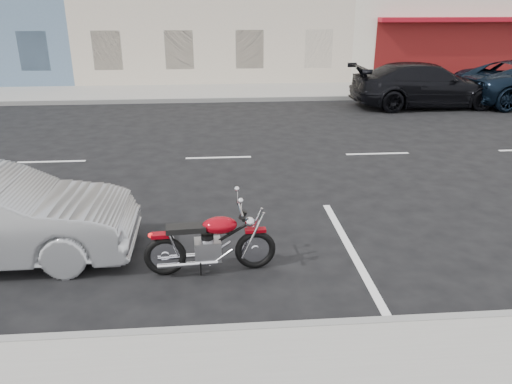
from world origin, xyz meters
TOP-DOWN VIEW (x-y plane):
  - ground at (0.00, 0.00)m, footprint 120.00×120.00m
  - sidewalk_far at (-5.00, 8.70)m, footprint 80.00×3.40m
  - curb_far at (-5.00, 7.00)m, footprint 80.00×0.12m
  - motorcycle at (-1.50, -5.41)m, footprint 1.87×0.62m
  - car_far at (5.45, 5.58)m, footprint 5.36×2.27m

SIDE VIEW (x-z plane):
  - ground at x=0.00m, z-range 0.00..0.00m
  - sidewalk_far at x=-5.00m, z-range 0.00..0.15m
  - curb_far at x=-5.00m, z-range 0.00..0.16m
  - motorcycle at x=-1.50m, z-range -0.04..0.90m
  - car_far at x=5.45m, z-range 0.00..1.54m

